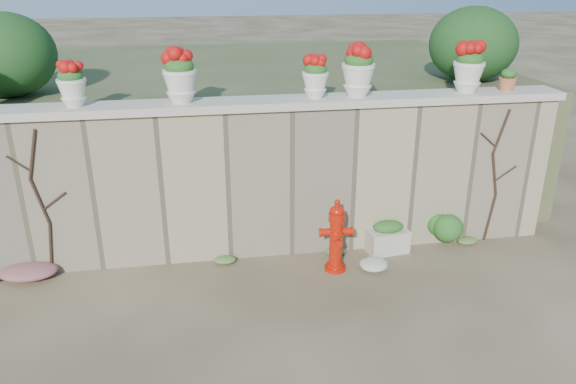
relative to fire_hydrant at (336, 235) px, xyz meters
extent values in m
plane|color=#463823|center=(-0.89, -1.11, -0.49)|extent=(80.00, 80.00, 0.00)
cube|color=#998B66|center=(-0.89, 0.69, 0.51)|extent=(8.00, 0.40, 2.00)
cube|color=beige|center=(-0.89, 0.69, 1.56)|extent=(8.10, 0.52, 0.10)
cube|color=#384C23|center=(-0.89, 3.89, 0.51)|extent=(9.00, 6.00, 2.00)
ellipsoid|color=#143814|center=(-4.09, 1.89, 2.06)|extent=(1.30, 1.30, 1.10)
ellipsoid|color=#143814|center=(2.51, 1.89, 2.06)|extent=(1.30, 1.30, 1.10)
cylinder|color=black|center=(-3.55, 0.47, -0.14)|extent=(0.12, 0.04, 0.70)
cylinder|color=black|center=(-3.58, 0.47, 0.51)|extent=(0.17, 0.04, 0.61)
cylinder|color=black|center=(-3.57, 0.47, 1.11)|extent=(0.18, 0.04, 0.61)
cylinder|color=black|center=(-3.41, 0.47, 0.51)|extent=(0.30, 0.02, 0.22)
cylinder|color=black|center=(-3.74, 0.47, 1.01)|extent=(0.25, 0.02, 0.21)
cylinder|color=black|center=(2.35, 0.47, -0.14)|extent=(0.12, 0.04, 0.70)
cylinder|color=black|center=(2.32, 0.47, 0.51)|extent=(0.17, 0.04, 0.61)
cylinder|color=black|center=(2.33, 0.47, 1.11)|extent=(0.18, 0.04, 0.61)
cylinder|color=black|center=(2.49, 0.47, 0.51)|extent=(0.30, 0.02, 0.22)
cylinder|color=black|center=(2.16, 0.47, 1.01)|extent=(0.25, 0.02, 0.21)
cylinder|color=#B81607|center=(0.00, 0.00, -0.46)|extent=(0.27, 0.27, 0.05)
cylinder|color=#B81607|center=(0.00, 0.00, -0.10)|extent=(0.17, 0.17, 0.61)
cylinder|color=#B81607|center=(0.00, 0.00, 0.05)|extent=(0.21, 0.21, 0.04)
cylinder|color=#B81607|center=(0.00, 0.00, 0.26)|extent=(0.21, 0.21, 0.12)
ellipsoid|color=#B81607|center=(0.00, 0.00, 0.35)|extent=(0.19, 0.19, 0.14)
cylinder|color=#B81607|center=(0.00, 0.00, 0.43)|extent=(0.07, 0.07, 0.10)
cylinder|color=#B81607|center=(-0.14, 0.01, 0.05)|extent=(0.14, 0.11, 0.10)
cylinder|color=#B81607|center=(0.14, -0.01, 0.05)|extent=(0.14, 0.11, 0.10)
cylinder|color=#B81607|center=(-0.01, -0.11, -0.05)|extent=(0.09, 0.10, 0.09)
cube|color=beige|center=(0.82, 0.37, -0.33)|extent=(0.58, 0.39, 0.32)
ellipsoid|color=#1E5119|center=(0.82, 0.37, -0.12)|extent=(0.45, 0.31, 0.16)
ellipsoid|color=#1E5119|center=(1.64, 0.44, -0.17)|extent=(0.67, 0.61, 0.64)
ellipsoid|color=#C12669|center=(-3.78, 0.43, -0.37)|extent=(0.88, 0.59, 0.24)
ellipsoid|color=white|center=(0.46, -0.07, -0.40)|extent=(0.50, 0.40, 0.18)
ellipsoid|color=#1E5119|center=(-3.06, 0.69, 1.97)|extent=(0.29, 0.29, 0.17)
ellipsoid|color=#B70F0B|center=(-3.06, 0.69, 2.05)|extent=(0.25, 0.25, 0.18)
ellipsoid|color=#1E5119|center=(-1.81, 0.69, 2.05)|extent=(0.35, 0.35, 0.21)
ellipsoid|color=#B70F0B|center=(-1.81, 0.69, 2.14)|extent=(0.31, 0.31, 0.22)
ellipsoid|color=#1E5119|center=(-0.16, 0.69, 1.97)|extent=(0.29, 0.29, 0.17)
ellipsoid|color=#B70F0B|center=(-0.16, 0.69, 2.04)|extent=(0.25, 0.25, 0.18)
ellipsoid|color=#1E5119|center=(0.39, 0.69, 2.06)|extent=(0.36, 0.36, 0.22)
ellipsoid|color=#B70F0B|center=(0.39, 0.69, 2.15)|extent=(0.32, 0.32, 0.23)
ellipsoid|color=#1E5119|center=(1.87, 0.69, 2.05)|extent=(0.35, 0.35, 0.21)
ellipsoid|color=#B70F0B|center=(1.87, 0.69, 2.13)|extent=(0.30, 0.30, 0.22)
ellipsoid|color=#1E5119|center=(2.45, 0.69, 1.83)|extent=(0.19, 0.19, 0.14)
camera|label=1|loc=(-1.64, -6.16, 3.17)|focal=35.00mm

